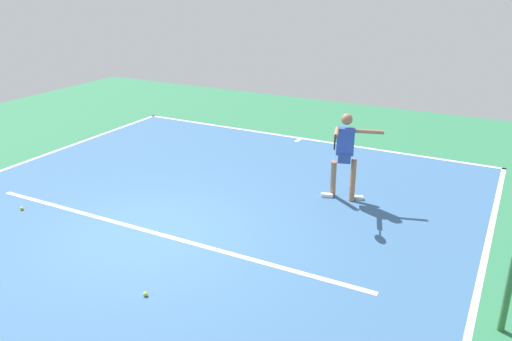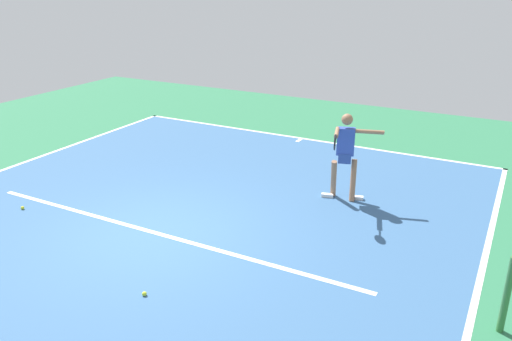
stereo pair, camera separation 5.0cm
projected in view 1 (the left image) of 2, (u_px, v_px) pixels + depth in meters
The scene contains 10 objects.
ground_plane at pixel (156, 235), 8.96m from camera, with size 22.14×22.14×0.00m, color #2D754C.
court_surface at pixel (156, 235), 8.95m from camera, with size 10.40×12.93×0.00m, color #38608E.
court_line_baseline_near at pixel (301, 138), 14.26m from camera, with size 10.40×0.10×0.01m, color white.
court_line_sideline_left at pixel (471, 322), 6.71m from camera, with size 0.10×12.93×0.01m, color white.
court_line_service at pixel (158, 234), 9.00m from camera, with size 7.80×0.10×0.01m, color white.
court_line_centre_mark at pixel (298, 140), 14.09m from camera, with size 0.10×0.30×0.01m, color white.
net_post at pixel (508, 294), 6.37m from camera, with size 0.09×0.09×1.07m, color #38753D.
tennis_player at pixel (345, 151), 10.05m from camera, with size 1.11×1.29×1.77m.
tennis_ball_centre_court at pixel (145, 294), 7.24m from camera, with size 0.07×0.07×0.07m, color #CCE033.
tennis_ball_by_sideline at pixel (22, 208), 9.90m from camera, with size 0.07×0.07×0.07m, color yellow.
Camera 1 is at (-5.26, 6.24, 4.24)m, focal length 36.11 mm.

